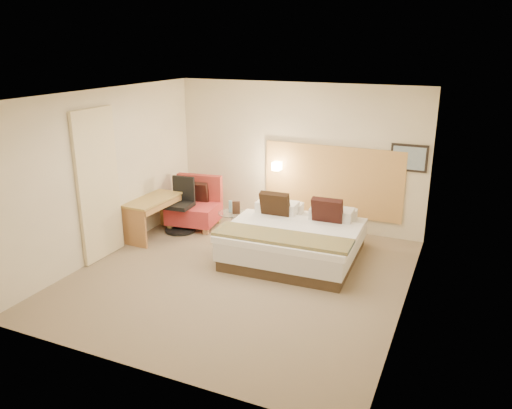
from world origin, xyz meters
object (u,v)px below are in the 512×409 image
at_px(bed, 295,239).
at_px(lounge_chair, 195,207).
at_px(side_table, 233,226).
at_px(desk, 154,207).
at_px(desk_chair, 181,209).

distance_m(bed, lounge_chair, 2.34).
distance_m(lounge_chair, side_table, 1.15).
xyz_separation_m(bed, desk, (-2.64, -0.15, 0.24)).
bearing_deg(desk, side_table, 12.11).
height_order(bed, desk, bed).
bearing_deg(desk_chair, lounge_chair, 72.80).
bearing_deg(bed, lounge_chair, 164.08).
relative_size(side_table, desk, 0.56).
height_order(bed, lounge_chair, bed).
bearing_deg(side_table, desk_chair, 172.87).
bearing_deg(side_table, desk, -167.89).
relative_size(bed, desk_chair, 2.12).
xyz_separation_m(side_table, desk, (-1.42, -0.31, 0.25)).
height_order(lounge_chair, desk, lounge_chair).
height_order(lounge_chair, desk_chair, desk_chair).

